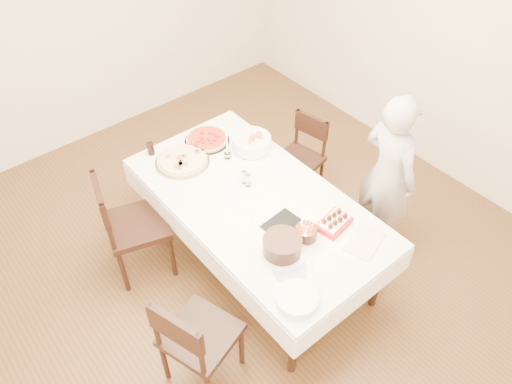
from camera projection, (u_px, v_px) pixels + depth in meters
floor at (250, 254)px, 4.41m from camera, size 5.00×5.00×0.00m
wall_back at (87, 12)px, 4.86m from camera, size 4.50×0.04×2.70m
wall_right at (442, 36)px, 4.50m from camera, size 0.04×5.00×2.70m
dining_table at (256, 231)px, 4.11m from camera, size 1.28×2.21×0.75m
chair_right_savory at (298, 160)px, 4.69m from camera, size 0.50×0.50×0.83m
chair_left_savory at (137, 225)px, 3.98m from camera, size 0.64×0.64×1.01m
chair_left_dessert at (201, 335)px, 3.31m from camera, size 0.61×0.61×0.96m
person at (388, 175)px, 4.05m from camera, size 0.40×0.57×1.50m
pizza_white at (182, 161)px, 4.14m from camera, size 0.55×0.55×0.04m
pizza_pepperoni at (207, 139)px, 4.35m from camera, size 0.47×0.47×0.04m
red_placemat at (250, 149)px, 4.28m from camera, size 0.26×0.26×0.01m
pasta_bowl at (252, 143)px, 4.25m from camera, size 0.40×0.40×0.11m
taper_candle at (227, 145)px, 4.11m from camera, size 0.07×0.07×0.26m
shaker_pair at (248, 180)px, 3.91m from camera, size 0.11×0.11×0.12m
cola_glass at (151, 149)px, 4.20m from camera, size 0.07×0.07×0.11m
layer_cake at (282, 246)px, 3.42m from camera, size 0.44×0.44×0.14m
cake_board at (286, 227)px, 3.64m from camera, size 0.30×0.30×0.01m
birthday_cake at (306, 229)px, 3.50m from camera, size 0.19×0.19×0.15m
strawberry_box at (334, 223)px, 3.62m from camera, size 0.28×0.21×0.06m
box_lid at (364, 242)px, 3.54m from camera, size 0.35×0.28×0.03m
plate_stack at (297, 299)px, 3.16m from camera, size 0.36×0.36×0.06m
china_plate at (290, 269)px, 3.35m from camera, size 0.25×0.25×0.01m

